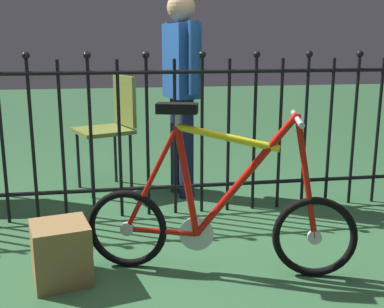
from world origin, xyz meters
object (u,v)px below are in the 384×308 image
at_px(chair_olive, 112,121).
at_px(display_crate, 61,253).
at_px(person_visitor, 181,80).
at_px(bicycle, 218,215).

distance_m(chair_olive, display_crate, 1.61).
height_order(chair_olive, person_visitor, person_visitor).
bearing_deg(person_visitor, display_crate, -121.85).
bearing_deg(display_crate, chair_olive, 79.77).
relative_size(bicycle, person_visitor, 0.89).
height_order(person_visitor, display_crate, person_visitor).
xyz_separation_m(bicycle, person_visitor, (0.00, 1.30, 0.58)).
bearing_deg(bicycle, person_visitor, 89.87).
bearing_deg(display_crate, bicycle, -1.96).
height_order(bicycle, display_crate, bicycle).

